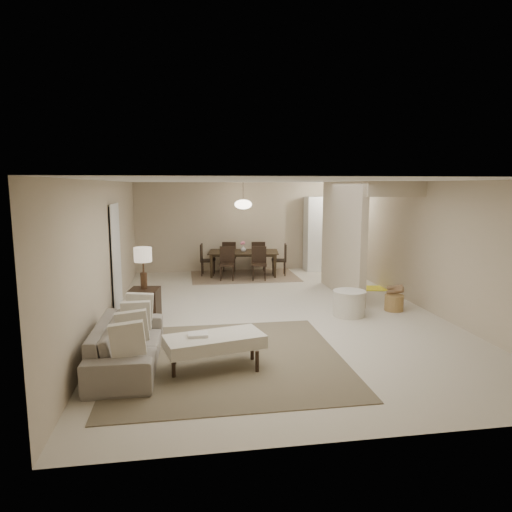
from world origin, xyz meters
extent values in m
plane|color=beige|center=(0.00, 0.00, 0.00)|extent=(9.00, 9.00, 0.00)
plane|color=white|center=(0.00, 0.00, 2.50)|extent=(9.00, 9.00, 0.00)
plane|color=#BEAE8F|center=(0.00, 4.50, 1.25)|extent=(6.00, 0.00, 6.00)
plane|color=#BEAE8F|center=(-3.00, 0.00, 1.25)|extent=(0.00, 9.00, 9.00)
plane|color=#BEAE8F|center=(3.00, 0.00, 1.25)|extent=(0.00, 9.00, 9.00)
cube|color=#BEAE8F|center=(1.80, 1.25, 1.25)|extent=(0.15, 2.50, 2.50)
cube|color=black|center=(-2.97, 0.60, 1.02)|extent=(0.04, 0.90, 2.04)
cube|color=white|center=(2.35, 4.15, 1.05)|extent=(1.20, 0.55, 2.10)
cylinder|color=white|center=(2.30, 3.20, 2.46)|extent=(0.44, 0.44, 0.05)
cube|color=brown|center=(-1.09, -2.25, 0.01)|extent=(3.20, 3.20, 0.01)
imported|color=gray|center=(-2.45, -2.25, 0.30)|extent=(2.09, 0.85, 0.60)
cube|color=beige|center=(-1.29, -2.55, 0.38)|extent=(1.39, 0.87, 0.17)
cylinder|color=black|center=(-1.83, -2.76, 0.14)|extent=(0.05, 0.05, 0.29)
cylinder|color=black|center=(-0.76, -2.76, 0.14)|extent=(0.05, 0.05, 0.29)
cylinder|color=black|center=(-1.83, -2.33, 0.14)|extent=(0.05, 0.05, 0.29)
cylinder|color=black|center=(-0.76, -2.33, 0.14)|extent=(0.05, 0.05, 0.29)
cube|color=black|center=(-2.40, -0.05, 0.28)|extent=(0.58, 0.58, 0.56)
cylinder|color=#452E1D|center=(-2.40, -0.05, 0.71)|extent=(0.12, 0.12, 0.30)
cylinder|color=#452E1D|center=(-2.40, -0.05, 0.99)|extent=(0.03, 0.03, 0.26)
cylinder|color=beige|center=(-2.40, -0.05, 1.19)|extent=(0.32, 0.32, 0.26)
cylinder|color=beige|center=(1.36, -0.44, 0.24)|extent=(0.61, 0.61, 0.47)
cylinder|color=olive|center=(2.36, -0.24, 0.15)|extent=(0.45, 0.45, 0.31)
cube|color=#746148|center=(-0.09, 3.70, 0.01)|extent=(2.80, 2.10, 0.01)
imported|color=black|center=(-0.09, 3.70, 0.33)|extent=(1.99, 1.30, 0.65)
imported|color=white|center=(-0.09, 3.70, 0.73)|extent=(0.15, 0.15, 0.15)
cube|color=yellow|center=(2.70, 1.65, 0.01)|extent=(1.00, 0.70, 0.01)
cylinder|color=#452E1D|center=(-0.09, 3.70, 2.25)|extent=(0.02, 0.02, 0.50)
ellipsoid|color=#FFEAC6|center=(-0.09, 3.70, 1.92)|extent=(0.46, 0.46, 0.25)
camera|label=1|loc=(-1.66, -8.35, 2.42)|focal=32.00mm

